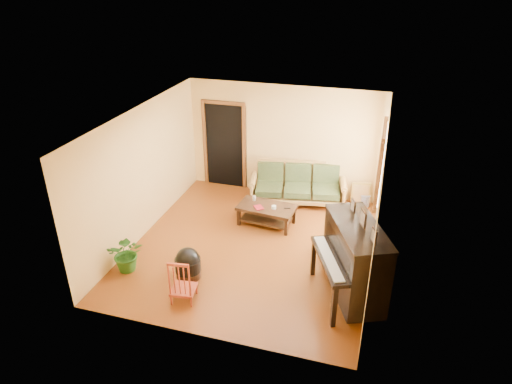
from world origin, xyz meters
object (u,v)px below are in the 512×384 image
(piano, at_px, (355,262))
(potted_plant, at_px, (127,253))
(sofa, at_px, (298,185))
(coffee_table, at_px, (267,215))
(red_chair, at_px, (183,279))
(ceramic_crock, at_px, (365,200))
(footstool, at_px, (188,267))
(armchair, at_px, (343,239))

(piano, relative_size, potted_plant, 2.20)
(sofa, distance_m, coffee_table, 1.24)
(coffee_table, height_order, red_chair, red_chair)
(red_chair, height_order, ceramic_crock, red_chair)
(footstool, relative_size, potted_plant, 0.65)
(footstool, relative_size, red_chair, 0.55)
(coffee_table, xyz_separation_m, armchair, (1.68, -0.82, 0.21))
(coffee_table, bearing_deg, sofa, 69.84)
(footstool, distance_m, potted_plant, 1.14)
(red_chair, xyz_separation_m, ceramic_crock, (2.60, 4.15, -0.28))
(armchair, distance_m, red_chair, 3.02)
(coffee_table, xyz_separation_m, red_chair, (-0.66, -2.72, 0.20))
(piano, relative_size, red_chair, 1.85)
(potted_plant, bearing_deg, ceramic_crock, 43.28)
(coffee_table, xyz_separation_m, potted_plant, (-1.96, -2.25, 0.13))
(sofa, distance_m, potted_plant, 4.14)
(coffee_table, xyz_separation_m, ceramic_crock, (1.94, 1.43, -0.08))
(armchair, bearing_deg, sofa, 120.19)
(sofa, xyz_separation_m, potted_plant, (-2.38, -3.39, -0.11))
(piano, distance_m, footstool, 2.86)
(footstool, bearing_deg, ceramic_crock, 52.09)
(ceramic_crock, bearing_deg, red_chair, -122.09)
(coffee_table, xyz_separation_m, piano, (1.97, -1.84, 0.46))
(armchair, distance_m, ceramic_crock, 2.28)
(coffee_table, distance_m, potted_plant, 2.99)
(coffee_table, height_order, ceramic_crock, coffee_table)
(piano, height_order, potted_plant, piano)
(red_chair, relative_size, ceramic_crock, 3.14)
(red_chair, bearing_deg, coffee_table, 68.34)
(coffee_table, relative_size, ceramic_crock, 4.51)
(armchair, relative_size, red_chair, 1.02)
(armchair, bearing_deg, red_chair, -143.65)
(footstool, distance_m, red_chair, 0.64)
(coffee_table, height_order, footstool, footstool)
(coffee_table, relative_size, footstool, 2.61)
(sofa, relative_size, potted_plant, 3.05)
(sofa, height_order, coffee_table, sofa)
(sofa, xyz_separation_m, footstool, (-1.26, -3.28, -0.24))
(footstool, bearing_deg, coffee_table, 68.56)
(red_chair, xyz_separation_m, potted_plant, (-1.30, 0.47, -0.06))
(footstool, height_order, potted_plant, potted_plant)
(piano, bearing_deg, ceramic_crock, 66.78)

